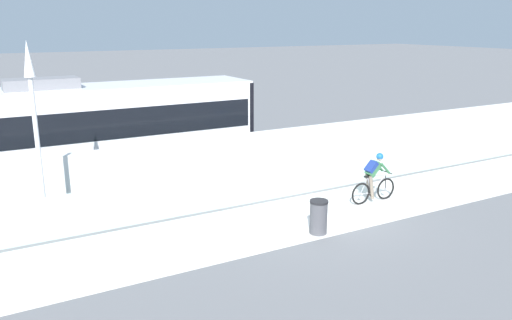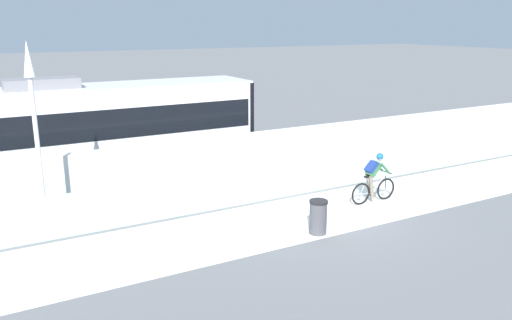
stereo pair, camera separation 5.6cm
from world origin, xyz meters
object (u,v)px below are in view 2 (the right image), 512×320
at_px(lamp_post_antenna, 34,117).
at_px(cyclist_on_bike, 374,178).
at_px(tram, 104,128).
at_px(trash_bin, 318,217).

bearing_deg(lamp_post_antenna, cyclist_on_bike, -12.63).
distance_m(tram, trash_bin, 9.05).
relative_size(tram, lamp_post_antenna, 2.13).
distance_m(lamp_post_antenna, trash_bin, 7.88).
relative_size(cyclist_on_bike, trash_bin, 1.84).
height_order(tram, trash_bin, tram).
bearing_deg(tram, lamp_post_antenna, -120.26).
distance_m(cyclist_on_bike, lamp_post_antenna, 10.15).
xyz_separation_m(cyclist_on_bike, lamp_post_antenna, (-9.61, 2.15, 2.49)).
bearing_deg(tram, cyclist_on_bike, -44.95).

